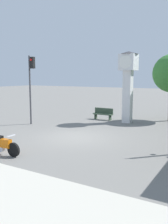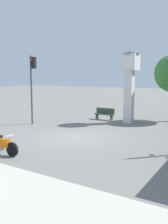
# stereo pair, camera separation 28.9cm
# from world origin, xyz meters

# --- Properties ---
(ground_plane) EXTENTS (120.00, 120.00, 0.00)m
(ground_plane) POSITION_xyz_m (0.00, 0.00, 0.00)
(ground_plane) COLOR slate
(motorcycle) EXTENTS (2.13, 0.46, 0.94)m
(motorcycle) POSITION_xyz_m (-1.19, -4.33, 0.45)
(motorcycle) COLOR black
(motorcycle) RESTS_ON ground_plane
(clock_tower) EXTENTS (1.40, 1.40, 5.24)m
(clock_tower) POSITION_xyz_m (0.78, 5.88, 3.47)
(clock_tower) COLOR white
(clock_tower) RESTS_ON ground_plane
(traffic_light) EXTENTS (0.50, 0.35, 4.88)m
(traffic_light) POSITION_xyz_m (-4.84, 1.68, 3.32)
(traffic_light) COLOR #47474C
(traffic_light) RESTS_ON ground_plane
(bench) EXTENTS (1.60, 0.44, 0.92)m
(bench) POSITION_xyz_m (-1.33, 6.09, 0.49)
(bench) COLOR #384C38
(bench) RESTS_ON ground_plane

